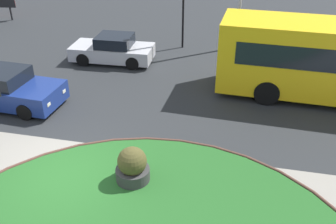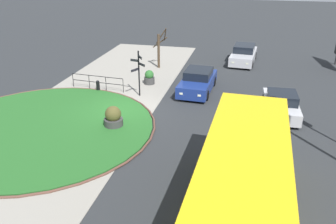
% 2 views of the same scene
% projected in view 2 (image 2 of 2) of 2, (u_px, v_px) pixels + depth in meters
% --- Properties ---
extents(ground, '(120.00, 120.00, 0.00)m').
position_uv_depth(ground, '(122.00, 111.00, 20.07)').
color(ground, '#282B2D').
extents(sidewalk_paving, '(32.00, 7.81, 0.02)m').
position_uv_depth(sidewalk_paving, '(89.00, 108.00, 20.50)').
color(sidewalk_paving, gray).
rests_on(sidewalk_paving, ground).
extents(grass_island, '(11.48, 11.48, 0.10)m').
position_uv_depth(grass_island, '(43.00, 127.00, 18.08)').
color(grass_island, '#235B23').
rests_on(grass_island, ground).
extents(grass_kerb_ring, '(11.79, 11.79, 0.11)m').
position_uv_depth(grass_kerb_ring, '(43.00, 127.00, 18.08)').
color(grass_kerb_ring, brown).
rests_on(grass_kerb_ring, ground).
extents(signpost_directional, '(0.75, 1.09, 2.97)m').
position_uv_depth(signpost_directional, '(139.00, 70.00, 21.50)').
color(signpost_directional, black).
rests_on(signpost_directional, ground).
extents(bollard_foreground, '(0.23, 0.23, 0.76)m').
position_uv_depth(bollard_foreground, '(98.00, 86.00, 22.90)').
color(bollard_foreground, black).
rests_on(bollard_foreground, ground).
extents(railing_grass_edge, '(0.34, 3.77, 0.98)m').
position_uv_depth(railing_grass_edge, '(97.00, 81.00, 23.04)').
color(railing_grass_edge, black).
rests_on(railing_grass_edge, ground).
extents(bus_yellow, '(11.46, 2.99, 3.09)m').
position_uv_depth(bus_yellow, '(239.00, 216.00, 9.51)').
color(bus_yellow, yellow).
rests_on(bus_yellow, ground).
extents(car_near_lane, '(4.07, 1.93, 1.36)m').
position_uv_depth(car_near_lane, '(281.00, 104.00, 19.42)').
color(car_near_lane, '#B7B7BC').
rests_on(car_near_lane, ground).
extents(car_far_lane, '(4.74, 2.22, 1.48)m').
position_uv_depth(car_far_lane, '(244.00, 55.00, 29.04)').
color(car_far_lane, '#B7B7BC').
rests_on(car_far_lane, ground).
extents(car_trailing, '(4.54, 2.13, 1.45)m').
position_uv_depth(car_trailing, '(198.00, 81.00, 22.81)').
color(car_trailing, navy).
rests_on(car_trailing, ground).
extents(planter_near_signpost, '(0.99, 0.99, 1.17)m').
position_uv_depth(planter_near_signpost, '(113.00, 118.00, 18.01)').
color(planter_near_signpost, '#383838').
rests_on(planter_near_signpost, ground).
extents(planter_kerbside, '(0.73, 0.73, 1.00)m').
position_uv_depth(planter_kerbside, '(149.00, 78.00, 24.18)').
color(planter_kerbside, '#383838').
rests_on(planter_kerbside, ground).
extents(street_tree_bare, '(1.08, 1.36, 3.27)m').
position_uv_depth(street_tree_bare, '(159.00, 48.00, 27.35)').
color(street_tree_bare, '#423323').
rests_on(street_tree_bare, ground).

